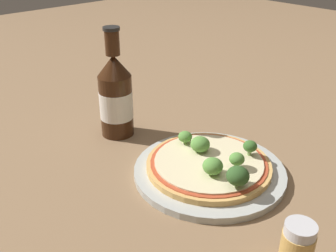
# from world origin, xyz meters

# --- Properties ---
(ground_plane) EXTENTS (3.00, 3.00, 0.00)m
(ground_plane) POSITION_xyz_m (0.00, 0.00, 0.00)
(ground_plane) COLOR #846647
(plate) EXTENTS (0.25, 0.25, 0.01)m
(plate) POSITION_xyz_m (0.00, -0.02, 0.01)
(plate) COLOR #B2B7B2
(plate) RESTS_ON ground_plane
(pizza) EXTENTS (0.21, 0.21, 0.01)m
(pizza) POSITION_xyz_m (-0.00, -0.02, 0.02)
(pizza) COLOR tan
(pizza) RESTS_ON plate
(broccoli_floret_0) EXTENTS (0.03, 0.03, 0.03)m
(broccoli_floret_0) POSITION_xyz_m (-0.03, -0.05, 0.04)
(broccoli_floret_0) COLOR #89A866
(broccoli_floret_0) RESTS_ON pizza
(broccoli_floret_1) EXTENTS (0.02, 0.02, 0.03)m
(broccoli_floret_1) POSITION_xyz_m (0.06, -0.06, 0.04)
(broccoli_floret_1) COLOR #89A866
(broccoli_floret_1) RESTS_ON pizza
(broccoli_floret_2) EXTENTS (0.03, 0.03, 0.03)m
(broccoli_floret_2) POSITION_xyz_m (0.01, 0.01, 0.04)
(broccoli_floret_2) COLOR #89A866
(broccoli_floret_2) RESTS_ON pizza
(broccoli_floret_3) EXTENTS (0.03, 0.03, 0.03)m
(broccoli_floret_3) POSITION_xyz_m (-0.02, -0.10, 0.04)
(broccoli_floret_3) COLOR #89A866
(broccoli_floret_3) RESTS_ON pizza
(broccoli_floret_4) EXTENTS (0.02, 0.02, 0.03)m
(broccoli_floret_4) POSITION_xyz_m (0.02, -0.07, 0.04)
(broccoli_floret_4) COLOR #89A866
(broccoli_floret_4) RESTS_ON pizza
(broccoli_floret_5) EXTENTS (0.03, 0.03, 0.02)m
(broccoli_floret_5) POSITION_xyz_m (0.01, 0.05, 0.04)
(broccoli_floret_5) COLOR #89A866
(broccoli_floret_5) RESTS_ON pizza
(beer_bottle) EXTENTS (0.07, 0.07, 0.21)m
(beer_bottle) POSITION_xyz_m (-0.03, 0.20, 0.08)
(beer_bottle) COLOR #381E0F
(beer_bottle) RESTS_ON ground_plane
(pepper_shaker) EXTENTS (0.04, 0.04, 0.07)m
(pepper_shaker) POSITION_xyz_m (-0.08, -0.23, 0.03)
(pepper_shaker) COLOR tan
(pepper_shaker) RESTS_ON ground_plane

